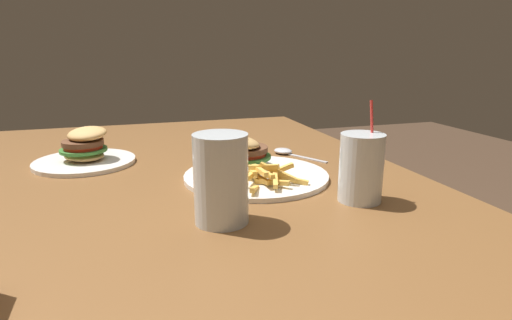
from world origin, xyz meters
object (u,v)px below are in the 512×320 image
(meal_plate_near, at_px, (250,165))
(juice_glass, at_px, (361,170))
(spoon, at_px, (286,152))
(meal_plate_far, at_px, (85,152))
(beer_glass, at_px, (221,181))

(meal_plate_near, distance_m, juice_glass, 0.26)
(meal_plate_near, distance_m, spoon, 0.21)
(juice_glass, bearing_deg, spoon, 0.65)
(meal_plate_near, xyz_separation_m, meal_plate_far, (0.21, 0.35, 0.00))
(meal_plate_near, bearing_deg, beer_glass, 152.86)
(spoon, bearing_deg, meal_plate_far, 53.89)
(spoon, relative_size, meal_plate_far, 0.66)
(spoon, distance_m, meal_plate_far, 0.50)
(beer_glass, height_order, meal_plate_far, beer_glass)
(beer_glass, distance_m, spoon, 0.46)
(meal_plate_near, xyz_separation_m, spoon, (0.15, -0.14, -0.02))
(juice_glass, relative_size, meal_plate_far, 0.77)
(beer_glass, distance_m, juice_glass, 0.26)
(spoon, height_order, meal_plate_far, meal_plate_far)
(beer_glass, height_order, spoon, beer_glass)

